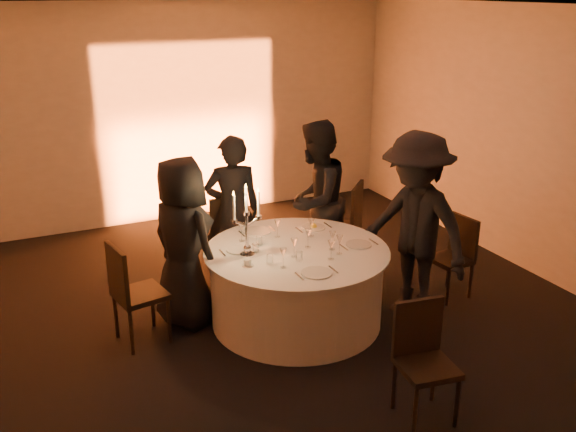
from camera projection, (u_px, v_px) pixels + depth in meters
name	position (u px, v px, depth m)	size (l,w,h in m)	color
floor	(296.00, 320.00, 6.45)	(7.00, 7.00, 0.00)	black
ceiling	(298.00, 7.00, 5.43)	(7.00, 7.00, 0.00)	silver
wall_back	(189.00, 113.00, 8.93)	(7.00, 7.00, 0.00)	#B9B4AC
wall_right	(540.00, 145.00, 7.13)	(7.00, 7.00, 0.00)	#B9B4AC
uplighter_fixture	(200.00, 217.00, 9.17)	(0.25, 0.12, 0.10)	black
banquet_table	(297.00, 286.00, 6.32)	(1.80, 1.80, 0.77)	black
chair_left	(131.00, 289.00, 5.86)	(0.51, 0.51, 0.99)	black
chair_back_left	(228.00, 231.00, 7.27)	(0.49, 0.49, 0.98)	black
chair_back_right	(346.00, 221.00, 7.43)	(0.65, 0.65, 1.05)	black
chair_right	(455.00, 252.00, 6.84)	(0.43, 0.42, 0.88)	black
chair_front	(423.00, 354.00, 4.90)	(0.46, 0.46, 0.93)	black
guest_left	(183.00, 243.00, 6.14)	(0.83, 0.54, 1.70)	black
guest_back_left	(233.00, 211.00, 7.03)	(0.62, 0.41, 1.69)	black
guest_back_right	(316.00, 201.00, 7.16)	(0.88, 0.69, 1.81)	black
guest_right	(415.00, 227.00, 6.28)	(1.22, 0.70, 1.89)	black
plate_left	(239.00, 250.00, 6.17)	(0.36, 0.24, 0.01)	silver
plate_back_left	(257.00, 231.00, 6.63)	(0.36, 0.29, 0.01)	silver
plate_back_right	(314.00, 226.00, 6.73)	(0.35, 0.25, 0.08)	silver
plate_right	(359.00, 244.00, 6.30)	(0.36, 0.25, 0.01)	silver
plate_front	(317.00, 273.00, 5.67)	(0.36, 0.28, 0.01)	silver
coffee_cup	(248.00, 263.00, 5.83)	(0.11, 0.11, 0.07)	silver
candelabra	(247.00, 231.00, 5.96)	(0.30, 0.14, 0.72)	silver
wine_glass_a	(283.00, 254.00, 5.75)	(0.07, 0.07, 0.19)	white
wine_glass_b	(277.00, 225.00, 6.45)	(0.07, 0.07, 0.19)	white
wine_glass_c	(294.00, 243.00, 5.98)	(0.07, 0.07, 0.19)	white
wine_glass_d	(242.00, 228.00, 6.35)	(0.07, 0.07, 0.19)	white
wine_glass_e	(311.00, 224.00, 6.47)	(0.07, 0.07, 0.19)	white
wine_glass_f	(340.00, 241.00, 6.04)	(0.07, 0.07, 0.19)	white
wine_glass_g	(332.00, 237.00, 6.14)	(0.07, 0.07, 0.19)	white
wine_glass_h	(331.00, 246.00, 5.92)	(0.07, 0.07, 0.19)	white
wine_glass_i	(308.00, 234.00, 6.20)	(0.07, 0.07, 0.19)	white
tumbler_a	(270.00, 260.00, 5.85)	(0.07, 0.07, 0.09)	white
tumbler_b	(259.00, 241.00, 6.29)	(0.07, 0.07, 0.09)	white
tumbler_c	(256.00, 248.00, 6.12)	(0.07, 0.07, 0.09)	white
tumbler_d	(299.00, 256.00, 5.93)	(0.07, 0.07, 0.09)	white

